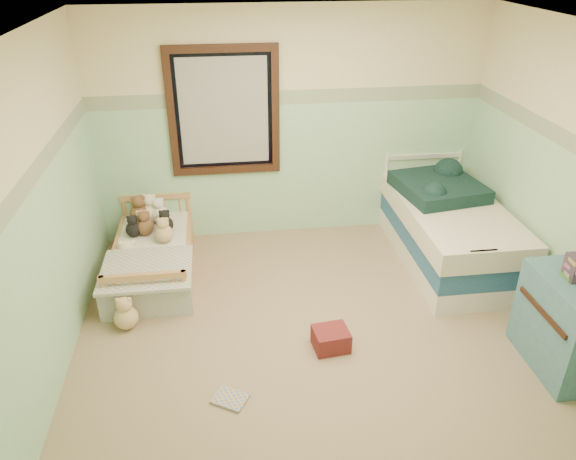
{
  "coord_description": "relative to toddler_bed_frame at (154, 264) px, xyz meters",
  "views": [
    {
      "loc": [
        -0.77,
        -3.84,
        3.05
      ],
      "look_at": [
        -0.21,
        0.35,
        0.77
      ],
      "focal_mm": 33.94,
      "sensor_mm": 36.0,
      "label": 1
    }
  ],
  "objects": [
    {
      "name": "floor",
      "position": [
        1.51,
        -1.05,
        -0.11
      ],
      "size": [
        4.2,
        3.6,
        0.02
      ],
      "primitive_type": "cube",
      "color": "#8B7553",
      "rests_on": "ground"
    },
    {
      "name": "ceiling",
      "position": [
        1.51,
        -1.05,
        2.41
      ],
      "size": [
        4.2,
        3.6,
        0.02
      ],
      "primitive_type": "cube",
      "color": "white",
      "rests_on": "wall_back"
    },
    {
      "name": "wall_back",
      "position": [
        1.51,
        0.75,
        1.15
      ],
      "size": [
        4.2,
        0.04,
        2.5
      ],
      "primitive_type": "cube",
      "color": "beige",
      "rests_on": "floor"
    },
    {
      "name": "wall_front",
      "position": [
        1.51,
        -2.85,
        1.15
      ],
      "size": [
        4.2,
        0.04,
        2.5
      ],
      "primitive_type": "cube",
      "color": "beige",
      "rests_on": "floor"
    },
    {
      "name": "wall_left",
      "position": [
        -0.59,
        -1.05,
        1.15
      ],
      "size": [
        0.04,
        3.6,
        2.5
      ],
      "primitive_type": "cube",
      "color": "beige",
      "rests_on": "floor"
    },
    {
      "name": "wall_right",
      "position": [
        3.61,
        -1.05,
        1.15
      ],
      "size": [
        0.04,
        3.6,
        2.5
      ],
      "primitive_type": "cube",
      "color": "beige",
      "rests_on": "floor"
    },
    {
      "name": "wainscot_mint",
      "position": [
        1.51,
        0.74,
        0.65
      ],
      "size": [
        4.2,
        0.01,
        1.5
      ],
      "primitive_type": "cube",
      "color": "#8FC298",
      "rests_on": "floor"
    },
    {
      "name": "border_strip",
      "position": [
        1.51,
        0.74,
        1.48
      ],
      "size": [
        4.2,
        0.01,
        0.15
      ],
      "primitive_type": "cube",
      "color": "#3E623B",
      "rests_on": "wall_back"
    },
    {
      "name": "window_frame",
      "position": [
        0.81,
        0.71,
        1.35
      ],
      "size": [
        1.16,
        0.06,
        1.36
      ],
      "primitive_type": "cube",
      "color": "black",
      "rests_on": "wall_back"
    },
    {
      "name": "window_blinds",
      "position": [
        0.81,
        0.72,
        1.35
      ],
      "size": [
        0.92,
        0.01,
        1.12
      ],
      "primitive_type": "cube",
      "color": "#B7B7B2",
      "rests_on": "window_frame"
    },
    {
      "name": "toddler_bed_frame",
      "position": [
        0.0,
        0.0,
        0.0
      ],
      "size": [
        0.77,
        1.53,
        0.2
      ],
      "primitive_type": "cube",
      "color": "#9D6A3F",
      "rests_on": "floor"
    },
    {
      "name": "toddler_mattress",
      "position": [
        0.0,
        0.0,
        0.16
      ],
      "size": [
        0.7,
        1.47,
        0.12
      ],
      "primitive_type": "cube",
      "color": "white",
      "rests_on": "toddler_bed_frame"
    },
    {
      "name": "patchwork_quilt",
      "position": [
        0.0,
        -0.48,
        0.23
      ],
      "size": [
        0.83,
        0.77,
        0.03
      ],
      "primitive_type": "cube",
      "color": "#809BC1",
      "rests_on": "toddler_mattress"
    },
    {
      "name": "plush_bed_brown",
      "position": [
        -0.15,
        0.5,
        0.33
      ],
      "size": [
        0.22,
        0.22,
        0.22
      ],
      "primitive_type": "sphere",
      "color": "brown",
      "rests_on": "toddler_mattress"
    },
    {
      "name": "plush_bed_white",
      "position": [
        0.05,
        0.5,
        0.32
      ],
      "size": [
        0.2,
        0.2,
        0.2
      ],
      "primitive_type": "sphere",
      "color": "silver",
      "rests_on": "toddler_mattress"
    },
    {
      "name": "plush_bed_tan",
      "position": [
        -0.1,
        0.28,
        0.31
      ],
      "size": [
        0.18,
        0.18,
        0.18
      ],
      "primitive_type": "sphere",
      "color": "tan",
      "rests_on": "toddler_mattress"
    },
    {
      "name": "plush_bed_dark",
      "position": [
        0.13,
        0.28,
        0.3
      ],
      "size": [
        0.17,
        0.17,
        0.17
      ],
      "primitive_type": "sphere",
      "color": "black",
      "rests_on": "toddler_mattress"
    },
    {
      "name": "plush_floor_cream",
      "position": [
        -0.24,
        -0.02,
        0.04
      ],
      "size": [
        0.27,
        0.27,
        0.27
      ],
      "primitive_type": "sphere",
      "color": "#F6E1C4",
      "rests_on": "floor"
    },
    {
      "name": "plush_floor_tan",
      "position": [
        -0.16,
        -0.89,
        0.01
      ],
      "size": [
        0.21,
        0.21,
        0.21
      ],
      "primitive_type": "sphere",
      "color": "tan",
      "rests_on": "floor"
    },
    {
      "name": "twin_bed_frame",
      "position": [
        3.06,
        -0.18,
        0.01
      ],
      "size": [
        0.93,
        1.86,
        0.22
      ],
      "primitive_type": "cube",
      "color": "white",
      "rests_on": "floor"
    },
    {
      "name": "twin_boxspring",
      "position": [
        3.06,
        -0.18,
        0.23
      ],
      "size": [
        0.93,
        1.86,
        0.22
      ],
      "primitive_type": "cube",
      "color": "navy",
      "rests_on": "twin_bed_frame"
    },
    {
      "name": "twin_mattress",
      "position": [
        3.06,
        -0.18,
        0.45
      ],
      "size": [
        0.97,
        1.9,
        0.22
      ],
      "primitive_type": "cube",
      "color": "silver",
      "rests_on": "twin_boxspring"
    },
    {
      "name": "teal_blanket",
      "position": [
        3.01,
        0.12,
        0.63
      ],
      "size": [
        0.91,
        0.95,
        0.14
      ],
      "primitive_type": "cube",
      "rotation": [
        0.0,
        0.0,
        0.16
      ],
      "color": "black",
      "rests_on": "twin_mattress"
    },
    {
      "name": "dresser",
      "position": [
        3.35,
        -1.83,
        0.3
      ],
      "size": [
        0.49,
        0.79,
        0.79
      ],
      "primitive_type": "cube",
      "color": "#315E6A",
      "rests_on": "floor"
    },
    {
      "name": "red_pillow",
      "position": [
        1.57,
        -1.39,
        -0.01
      ],
      "size": [
        0.31,
        0.28,
        0.18
      ],
      "primitive_type": "cube",
      "rotation": [
        0.0,
        0.0,
        0.11
      ],
      "color": "maroon",
      "rests_on": "floor"
    },
    {
      "name": "floor_book",
      "position": [
        0.7,
        -1.88,
        -0.09
      ],
      "size": [
        0.31,
        0.29,
        0.02
      ],
      "primitive_type": "cube",
      "rotation": [
        0.0,
        0.0,
        -0.54
      ],
      "color": "orange",
      "rests_on": "floor"
    },
    {
      "name": "extra_plush_0",
      "position": [
        -0.04,
        0.54,
        0.33
      ],
      "size": [
        0.22,
        0.22,
        0.22
      ],
      "primitive_type": "sphere",
      "color": "#F6E1C4",
      "rests_on": "toddler_mattress"
    },
    {
      "name": "extra_plush_1",
      "position": [
        -0.07,
        0.24,
        0.31
      ],
      "size": [
        0.18,
        0.18,
        0.18
      ],
      "primitive_type": "sphere",
      "color": "brown",
      "rests_on": "toddler_mattress"
    },
    {
      "name": "extra_plush_2",
      "position": [
        0.13,
        0.06,
        0.31
      ],
      "size": [
        0.18,
        0.18,
        0.18
      ],
      "primitive_type": "sphere",
      "color": "tan",
      "rests_on": "toddler_mattress"
    },
    {
      "name": "extra_plush_3",
      "position": [
        -0.19,
        0.22,
        0.3
      ],
      "size": [
        0.16,
        0.16,
        0.16
      ],
      "primitive_type": "sphere",
      "color": "black",
      "rests_on": "toddler_mattress"
    }
  ]
}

